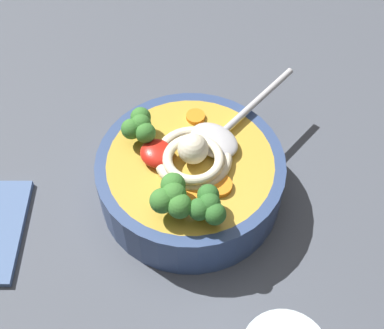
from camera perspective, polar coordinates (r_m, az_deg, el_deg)
The scene contains 11 objects.
table_slab at distance 66.27cm, azimuth 2.53°, elevation -2.73°, with size 136.24×136.24×3.17cm, color #474C56.
soup_bowl at distance 61.13cm, azimuth 0.00°, elevation -1.70°, with size 21.35×21.35×6.29cm.
noodle_pile at distance 57.75cm, azimuth 0.21°, elevation 0.77°, with size 9.60×9.41×3.86cm.
soup_spoon at distance 60.53cm, azimuth 3.20°, elevation 3.38°, with size 9.57×17.23×1.60cm.
chili_sauce_dollop at distance 58.63cm, azimuth -3.83°, elevation 1.23°, with size 3.98×3.58×1.79cm, color red.
broccoli_floret_beside_chili at distance 53.23cm, azimuth -2.14°, elevation -3.50°, with size 5.08×4.37×4.01cm.
broccoli_floret_right at distance 53.00cm, azimuth 1.73°, elevation -4.46°, with size 4.49×3.86×3.55cm.
broccoli_floret_beside_noodles at distance 59.49cm, azimuth -5.65°, elevation 4.13°, with size 4.56×3.93×3.61cm.
carrot_slice_left at distance 62.93cm, azimuth 0.64°, elevation 5.27°, with size 2.23×2.23×0.52cm, color orange.
carrot_slice_center at distance 55.85cm, azimuth 0.31°, elevation -3.52°, with size 2.15×2.15×0.58cm, color orange.
carrot_slice_far at distance 56.71cm, azimuth 2.94°, elevation -2.28°, with size 2.80×2.80×0.63cm, color orange.
Camera 1 is at (31.73, -19.36, 56.45)cm, focal length 49.61 mm.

